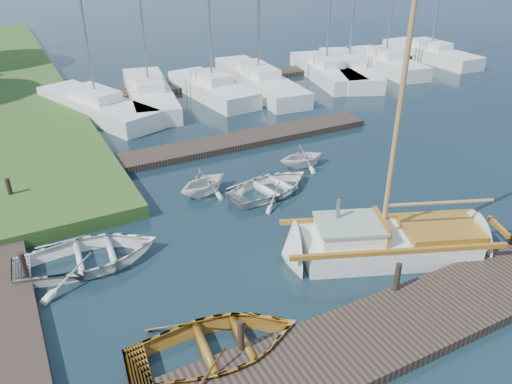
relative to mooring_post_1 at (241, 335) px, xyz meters
name	(u,v)px	position (x,y,z in m)	size (l,w,h in m)	color
ground	(256,224)	(3.00, 5.00, -0.70)	(160.00, 160.00, 0.00)	black
near_dock	(374,337)	(3.00, -1.00, -0.55)	(18.00, 2.20, 0.30)	black
far_dock	(228,143)	(5.00, 11.50, -0.55)	(14.00, 1.60, 0.30)	black
pontoon	(277,73)	(13.00, 21.00, -0.55)	(30.00, 1.60, 0.30)	black
mooring_post_1	(241,335)	(0.00, 0.00, 0.00)	(0.16, 0.16, 0.80)	black
mooring_post_2	(397,277)	(4.50, 0.00, 0.00)	(0.16, 0.16, 0.80)	black
mooring_post_4	(24,266)	(-4.00, 5.00, 0.00)	(0.16, 0.16, 0.80)	black
mooring_post_5	(9,189)	(-4.00, 10.00, 0.00)	(0.16, 0.16, 0.80)	black
sailboat	(392,244)	(5.81, 1.61, -0.36)	(7.37, 4.46, 9.83)	silver
dinghy	(216,343)	(-0.47, 0.30, -0.28)	(2.87, 4.01, 0.83)	#854D0C
tender_a	(87,253)	(-2.34, 5.25, -0.28)	(2.87, 4.02, 0.83)	silver
tender_b	(204,180)	(2.32, 7.80, -0.14)	(1.83, 2.11, 1.11)	silver
tender_c	(271,184)	(4.50, 6.70, -0.34)	(2.45, 3.43, 0.71)	silver
tender_d	(303,155)	(6.79, 8.14, -0.18)	(1.71, 1.98, 1.04)	silver
marina_boat_0	(97,105)	(0.73, 18.50, -0.13)	(4.96, 8.66, 10.53)	silver
marina_boat_1	(149,92)	(3.81, 19.37, -0.13)	(3.71, 9.03, 10.89)	silver
marina_boat_2	(212,87)	(7.30, 18.63, -0.12)	(2.94, 7.24, 11.77)	silver
marina_boat_3	(259,79)	(10.52, 18.98, -0.14)	(3.04, 10.06, 10.89)	silver
marina_boat_4	(326,70)	(15.44, 18.96, -0.13)	(3.93, 8.34, 10.35)	silver
marina_boat_5	(349,67)	(17.15, 18.82, -0.13)	(5.64, 9.33, 11.47)	silver
marina_boat_6	(385,61)	(20.34, 18.92, -0.13)	(3.22, 7.70, 11.01)	silver
marina_boat_7	(430,52)	(25.20, 19.60, -0.12)	(2.37, 8.25, 11.83)	silver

